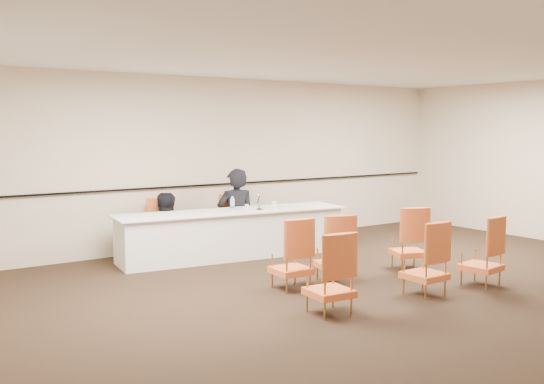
{
  "coord_description": "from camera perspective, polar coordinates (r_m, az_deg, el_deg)",
  "views": [
    {
      "loc": [
        -5.61,
        -5.54,
        2.09
      ],
      "look_at": [
        -0.04,
        2.6,
        1.06
      ],
      "focal_mm": 40.0,
      "sensor_mm": 36.0,
      "label": 1
    }
  ],
  "objects": [
    {
      "name": "panelist_second",
      "position": [
        10.16,
        -10.09,
        -4.58
      ],
      "size": [
        0.91,
        0.78,
        1.61
      ],
      "primitive_type": "imported",
      "rotation": [
        0.0,
        0.0,
        2.9
      ],
      "color": "black",
      "rests_on": "ground"
    },
    {
      "name": "wall_back",
      "position": [
        11.08,
        -3.92,
        2.88
      ],
      "size": [
        10.0,
        0.04,
        3.0
      ],
      "primitive_type": "cube",
      "color": "beige",
      "rests_on": "ground"
    },
    {
      "name": "panel_table",
      "position": [
        9.94,
        -3.74,
        -3.95
      ],
      "size": [
        3.9,
        1.35,
        0.77
      ],
      "primitive_type": null,
      "rotation": [
        0.0,
        0.0,
        -0.12
      ],
      "color": "silver",
      "rests_on": "ground"
    },
    {
      "name": "aud_chair_back_mid",
      "position": [
        7.91,
        14.2,
        -6.02
      ],
      "size": [
        0.51,
        0.51,
        0.95
      ],
      "primitive_type": null,
      "rotation": [
        0.0,
        0.0,
        0.01
      ],
      "color": "#C15F22",
      "rests_on": "ground"
    },
    {
      "name": "water_bottle",
      "position": [
        9.83,
        -3.75,
        -1.11
      ],
      "size": [
        0.08,
        0.08,
        0.24
      ],
      "primitive_type": null,
      "rotation": [
        0.0,
        0.0,
        0.17
      ],
      "color": "teal",
      "rests_on": "panel_table"
    },
    {
      "name": "aud_chair_front_right",
      "position": [
        9.28,
        12.75,
        -4.22
      ],
      "size": [
        0.65,
        0.65,
        0.95
      ],
      "primitive_type": null,
      "rotation": [
        0.0,
        0.0,
        -0.38
      ],
      "color": "#C15F22",
      "rests_on": "ground"
    },
    {
      "name": "floor",
      "position": [
        8.16,
        10.74,
        -9.0
      ],
      "size": [
        10.0,
        10.0,
        0.0
      ],
      "primitive_type": "plane",
      "color": "black",
      "rests_on": "ground"
    },
    {
      "name": "coffee_cup",
      "position": [
        10.01,
        0.22,
        -1.27
      ],
      "size": [
        0.09,
        0.09,
        0.13
      ],
      "primitive_type": "cylinder",
      "rotation": [
        0.0,
        0.0,
        0.1
      ],
      "color": "white",
      "rests_on": "panel_table"
    },
    {
      "name": "aud_chair_front_left",
      "position": [
        7.94,
        1.81,
        -5.78
      ],
      "size": [
        0.53,
        0.53,
        0.95
      ],
      "primitive_type": null,
      "rotation": [
        0.0,
        0.0,
        -0.06
      ],
      "color": "#C15F22",
      "rests_on": "ground"
    },
    {
      "name": "panelist_main_chair",
      "position": [
        10.56,
        -3.42,
        -2.86
      ],
      "size": [
        0.56,
        0.56,
        0.95
      ],
      "primitive_type": null,
      "rotation": [
        0.0,
        0.0,
        -0.12
      ],
      "color": "#C15F22",
      "rests_on": "ground"
    },
    {
      "name": "drinking_glass",
      "position": [
        9.92,
        -2.39,
        -1.44
      ],
      "size": [
        0.09,
        0.09,
        0.1
      ],
      "primitive_type": "cylinder",
      "rotation": [
        0.0,
        0.0,
        -0.48
      ],
      "color": "white",
      "rests_on": "panel_table"
    },
    {
      "name": "ceiling",
      "position": [
        7.94,
        11.17,
        12.42
      ],
      "size": [
        10.0,
        10.0,
        0.0
      ],
      "primitive_type": "plane",
      "rotation": [
        3.14,
        0.0,
        0.0
      ],
      "color": "silver",
      "rests_on": "ground"
    },
    {
      "name": "wall_rail",
      "position": [
        11.08,
        -3.8,
        0.81
      ],
      "size": [
        9.8,
        0.04,
        0.03
      ],
      "primitive_type": "cube",
      "color": "black",
      "rests_on": "wall_back"
    },
    {
      "name": "panelist_main",
      "position": [
        10.56,
        -3.42,
        -2.8
      ],
      "size": [
        0.77,
        0.6,
        1.85
      ],
      "primitive_type": "imported",
      "rotation": [
        0.0,
        0.0,
        2.89
      ],
      "color": "black",
      "rests_on": "ground"
    },
    {
      "name": "aud_chair_front_mid",
      "position": [
        8.32,
        5.91,
        -5.28
      ],
      "size": [
        0.63,
        0.63,
        0.95
      ],
      "primitive_type": null,
      "rotation": [
        0.0,
        0.0,
        -0.31
      ],
      "color": "#C15F22",
      "rests_on": "ground"
    },
    {
      "name": "aud_chair_back_left",
      "position": [
        6.93,
        5.41,
        -7.56
      ],
      "size": [
        0.54,
        0.54,
        0.95
      ],
      "primitive_type": null,
      "rotation": [
        0.0,
        0.0,
        -0.09
      ],
      "color": "#C15F22",
      "rests_on": "ground"
    },
    {
      "name": "microphone",
      "position": [
        9.97,
        -1.23,
        -0.94
      ],
      "size": [
        0.16,
        0.21,
        0.26
      ],
      "primitive_type": null,
      "rotation": [
        0.0,
        0.0,
        -0.42
      ],
      "color": "black",
      "rests_on": "panel_table"
    },
    {
      "name": "aud_chair_back_right",
      "position": [
        8.6,
        19.1,
        -5.21
      ],
      "size": [
        0.57,
        0.57,
        0.95
      ],
      "primitive_type": null,
      "rotation": [
        0.0,
        0.0,
        0.14
      ],
      "color": "#C15F22",
      "rests_on": "ground"
    },
    {
      "name": "papers",
      "position": [
        10.06,
        -1.6,
        -1.6
      ],
      "size": [
        0.34,
        0.28,
        0.0
      ],
      "primitive_type": "cube",
      "rotation": [
        0.0,
        0.0,
        0.22
      ],
      "color": "white",
      "rests_on": "panel_table"
    },
    {
      "name": "panelist_second_chair",
      "position": [
        10.12,
        -10.11,
        -3.33
      ],
      "size": [
        0.56,
        0.56,
        0.95
      ],
      "primitive_type": null,
      "rotation": [
        0.0,
        0.0,
        -0.12
      ],
      "color": "#C15F22",
      "rests_on": "ground"
    }
  ]
}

